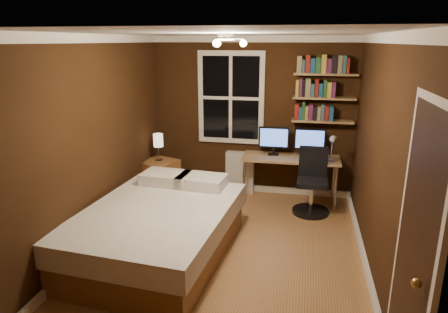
% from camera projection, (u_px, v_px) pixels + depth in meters
% --- Properties ---
extents(floor, '(4.20, 4.20, 0.00)m').
position_uv_depth(floor, '(227.00, 252.00, 4.76)').
color(floor, brown).
rests_on(floor, ground).
extents(wall_back, '(3.20, 0.04, 2.50)m').
position_uv_depth(wall_back, '(253.00, 117.00, 6.38)').
color(wall_back, black).
rests_on(wall_back, ground).
extents(wall_left, '(0.04, 4.20, 2.50)m').
position_uv_depth(wall_left, '(95.00, 144.00, 4.72)').
color(wall_left, black).
rests_on(wall_left, ground).
extents(wall_right, '(0.04, 4.20, 2.50)m').
position_uv_depth(wall_right, '(380.00, 160.00, 4.10)').
color(wall_right, black).
rests_on(wall_right, ground).
extents(ceiling, '(3.20, 4.20, 0.02)m').
position_uv_depth(ceiling, '(227.00, 33.00, 4.06)').
color(ceiling, white).
rests_on(ceiling, wall_back).
extents(window, '(1.06, 0.06, 1.46)m').
position_uv_depth(window, '(231.00, 98.00, 6.33)').
color(window, white).
rests_on(window, wall_back).
extents(door, '(0.03, 0.82, 2.05)m').
position_uv_depth(door, '(412.00, 255.00, 2.71)').
color(door, black).
rests_on(door, ground).
extents(door_knob, '(0.06, 0.06, 0.06)m').
position_uv_depth(door_knob, '(417.00, 283.00, 2.44)').
color(door_knob, gold).
rests_on(door_knob, door).
extents(ceiling_fixture, '(0.44, 0.44, 0.18)m').
position_uv_depth(ceiling_fixture, '(226.00, 43.00, 3.99)').
color(ceiling_fixture, beige).
rests_on(ceiling_fixture, ceiling).
extents(bookshelf_lower, '(0.92, 0.22, 0.03)m').
position_uv_depth(bookshelf_lower, '(322.00, 121.00, 6.06)').
color(bookshelf_lower, '#98734A').
rests_on(bookshelf_lower, wall_back).
extents(books_row_lower, '(0.60, 0.16, 0.23)m').
position_uv_depth(books_row_lower, '(323.00, 113.00, 6.02)').
color(books_row_lower, maroon).
rests_on(books_row_lower, bookshelf_lower).
extents(bookshelf_middle, '(0.92, 0.22, 0.03)m').
position_uv_depth(bookshelf_middle, '(324.00, 98.00, 5.96)').
color(bookshelf_middle, '#98734A').
rests_on(bookshelf_middle, wall_back).
extents(books_row_middle, '(0.60, 0.16, 0.23)m').
position_uv_depth(books_row_middle, '(324.00, 89.00, 5.93)').
color(books_row_middle, '#1A5279').
rests_on(books_row_middle, bookshelf_middle).
extents(bookshelf_upper, '(0.92, 0.22, 0.03)m').
position_uv_depth(bookshelf_upper, '(325.00, 74.00, 5.86)').
color(bookshelf_upper, '#98734A').
rests_on(bookshelf_upper, wall_back).
extents(books_row_upper, '(0.66, 0.16, 0.23)m').
position_uv_depth(books_row_upper, '(326.00, 65.00, 5.83)').
color(books_row_upper, '#265933').
rests_on(books_row_upper, bookshelf_upper).
extents(bed, '(1.74, 2.29, 0.74)m').
position_uv_depth(bed, '(159.00, 230.00, 4.62)').
color(bed, brown).
rests_on(bed, ground).
extents(nightstand, '(0.62, 0.62, 0.61)m').
position_uv_depth(nightstand, '(160.00, 179.00, 6.36)').
color(nightstand, brown).
rests_on(nightstand, ground).
extents(bedside_lamp, '(0.15, 0.15, 0.43)m').
position_uv_depth(bedside_lamp, '(158.00, 148.00, 6.21)').
color(bedside_lamp, beige).
rests_on(bedside_lamp, nightstand).
extents(radiator, '(0.46, 0.16, 0.69)m').
position_uv_depth(radiator, '(240.00, 172.00, 6.56)').
color(radiator, silver).
rests_on(radiator, ground).
extents(desk, '(1.48, 0.56, 0.70)m').
position_uv_depth(desk, '(291.00, 161.00, 6.15)').
color(desk, '#98734A').
rests_on(desk, ground).
extents(monitor_left, '(0.47, 0.12, 0.44)m').
position_uv_depth(monitor_left, '(274.00, 141.00, 6.19)').
color(monitor_left, black).
rests_on(monitor_left, desk).
extents(monitor_right, '(0.47, 0.12, 0.44)m').
position_uv_depth(monitor_right, '(310.00, 143.00, 6.09)').
color(monitor_right, black).
rests_on(monitor_right, desk).
extents(desk_lamp, '(0.14, 0.32, 0.44)m').
position_uv_depth(desk_lamp, '(332.00, 148.00, 5.80)').
color(desk_lamp, silver).
rests_on(desk_lamp, desk).
extents(office_chair, '(0.53, 0.53, 0.96)m').
position_uv_depth(office_chair, '(312.00, 189.00, 5.78)').
color(office_chair, black).
rests_on(office_chair, ground).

